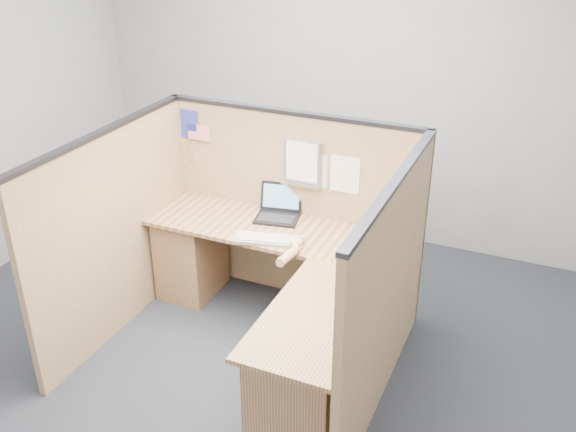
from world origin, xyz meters
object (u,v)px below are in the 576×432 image
at_px(l_desk, 277,300).
at_px(keyboard, 268,239).
at_px(mouse, 297,245).
at_px(laptop, 280,209).

relative_size(l_desk, keyboard, 3.81).
xyz_separation_m(l_desk, mouse, (0.07, 0.19, 0.36)).
relative_size(laptop, mouse, 3.80).
bearing_deg(mouse, keyboard, 180.00).
bearing_deg(keyboard, l_desk, -64.62).
relative_size(keyboard, mouse, 5.37).
xyz_separation_m(laptop, keyboard, (0.08, -0.40, -0.04)).
height_order(l_desk, laptop, laptop).
bearing_deg(laptop, mouse, -63.56).
bearing_deg(l_desk, keyboard, 129.28).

